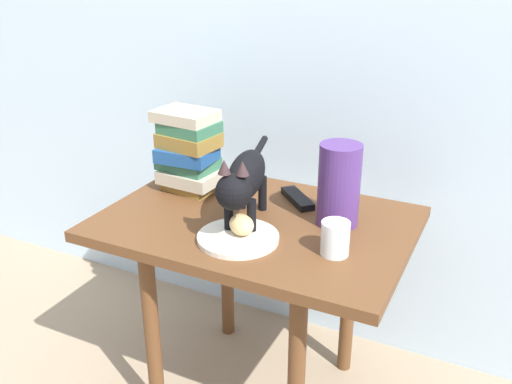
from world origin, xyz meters
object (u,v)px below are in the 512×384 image
at_px(candle_jar, 335,240).
at_px(green_vase, 339,185).
at_px(bread_roll, 242,225).
at_px(tv_remote, 297,198).
at_px(side_table, 256,246).
at_px(cat, 244,179).
at_px(plate, 238,238).
at_px(book_stack, 189,151).

bearing_deg(candle_jar, green_vase, 106.55).
bearing_deg(bread_roll, tv_remote, 81.32).
relative_size(side_table, green_vase, 3.75).
xyz_separation_m(cat, tv_remote, (0.07, 0.20, -0.12)).
distance_m(plate, green_vase, 0.30).
bearing_deg(tv_remote, candle_jar, -7.15).
height_order(bread_roll, cat, cat).
relative_size(bread_roll, green_vase, 0.36).
bearing_deg(cat, green_vase, 28.48).
xyz_separation_m(candle_jar, tv_remote, (-0.20, 0.25, -0.03)).
relative_size(book_stack, green_vase, 1.11).
bearing_deg(plate, green_vase, 46.43).
height_order(book_stack, tv_remote, book_stack).
xyz_separation_m(side_table, cat, (-0.01, -0.05, 0.22)).
distance_m(side_table, tv_remote, 0.19).
bearing_deg(tv_remote, book_stack, -125.54).
xyz_separation_m(bread_roll, cat, (-0.03, 0.07, 0.09)).
bearing_deg(book_stack, side_table, -19.63).
bearing_deg(cat, side_table, 76.24).
bearing_deg(plate, side_table, 95.93).
height_order(side_table, cat, cat).
bearing_deg(book_stack, bread_roll, -36.63).
bearing_deg(plate, cat, 106.44).
height_order(plate, bread_roll, bread_roll).
relative_size(side_table, cat, 1.79).
relative_size(green_vase, tv_remote, 1.49).
bearing_deg(bread_roll, cat, 111.55).
xyz_separation_m(side_table, candle_jar, (0.26, -0.09, 0.12)).
xyz_separation_m(book_stack, candle_jar, (0.53, -0.19, -0.09)).
bearing_deg(bread_roll, green_vase, 44.92).
bearing_deg(book_stack, cat, -28.84).
height_order(candle_jar, tv_remote, candle_jar).
bearing_deg(plate, book_stack, 141.37).
relative_size(side_table, book_stack, 3.38).
bearing_deg(green_vase, plate, -133.57).
xyz_separation_m(plate, bread_roll, (0.00, 0.01, 0.03)).
height_order(side_table, candle_jar, candle_jar).
bearing_deg(tv_remote, plate, -54.59).
distance_m(book_stack, green_vase, 0.48).
relative_size(book_stack, candle_jar, 2.91).
xyz_separation_m(bread_roll, tv_remote, (0.04, 0.27, -0.03)).
relative_size(plate, bread_roll, 2.61).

